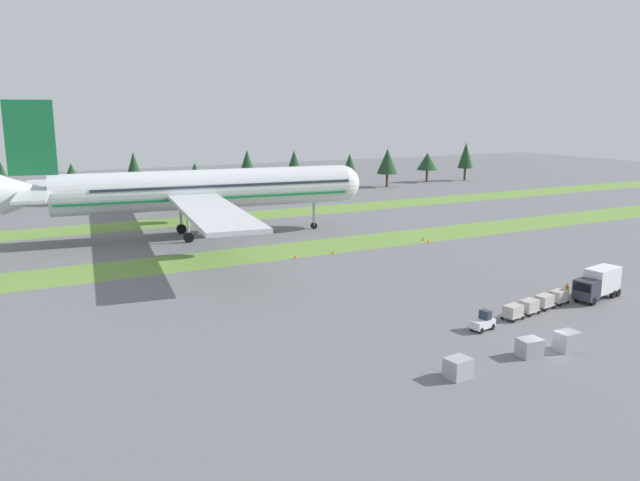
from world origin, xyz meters
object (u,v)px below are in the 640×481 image
baggage_tug (483,322)px  taxiway_marker_0 (333,252)px  catering_truck (598,283)px  uld_container_2 (567,341)px  cargo_dolly_fourth (559,296)px  cargo_dolly_third (544,301)px  cargo_dolly_second (529,306)px  uld_container_1 (529,347)px  cargo_dolly_lead (513,311)px  taxiway_marker_1 (295,256)px  airliner (197,189)px  uld_container_0 (458,368)px  taxiway_marker_2 (429,241)px  ground_crew_marshaller (567,290)px  taxiway_marker_3 (423,239)px

baggage_tug → taxiway_marker_0: (2.96, 36.30, -0.56)m
catering_truck → uld_container_2: 18.40m
cargo_dolly_fourth → cargo_dolly_third: bearing=90.0°
cargo_dolly_second → uld_container_1: (-8.75, -8.57, -0.11)m
cargo_dolly_lead → uld_container_1: size_ratio=1.22×
catering_truck → uld_container_1: bearing=103.4°
cargo_dolly_lead → taxiway_marker_1: bearing=2.4°
airliner → uld_container_0: 66.21m
baggage_tug → taxiway_marker_2: 41.65m
taxiway_marker_2 → uld_container_1: bearing=-116.8°
uld_container_1 → taxiway_marker_2: uld_container_1 is taller
cargo_dolly_second → uld_container_0: bearing=107.0°
uld_container_1 → taxiway_marker_0: bearing=84.8°
uld_container_1 → taxiway_marker_1: uld_container_1 is taller
cargo_dolly_third → taxiway_marker_1: bearing=11.5°
ground_crew_marshaller → uld_container_2: 17.18m
uld_container_0 → uld_container_2: size_ratio=1.00×
catering_truck → taxiway_marker_0: catering_truck is taller
baggage_tug → taxiway_marker_1: baggage_tug is taller
cargo_dolly_lead → uld_container_0: uld_container_0 is taller
uld_container_0 → taxiway_marker_3: size_ratio=3.11×
taxiway_marker_3 → uld_container_0: bearing=-123.9°
uld_container_0 → uld_container_2: (12.67, 0.07, 0.05)m
catering_truck → uld_container_1: catering_truck is taller
uld_container_2 → catering_truck: bearing=31.0°
airliner → taxiway_marker_3: bearing=64.8°
taxiway_marker_1 → cargo_dolly_fourth: bearing=-63.3°
cargo_dolly_second → taxiway_marker_1: size_ratio=4.20×
cargo_dolly_lead → catering_truck: size_ratio=0.34×
ground_crew_marshaller → uld_container_0: bearing=116.8°
uld_container_0 → catering_truck: bearing=18.6°
taxiway_marker_3 → airliner: bearing=147.9°
uld_container_1 → taxiway_marker_1: size_ratio=3.43×
airliner → catering_truck: bearing=35.2°
taxiway_marker_1 → taxiway_marker_2: 24.26m
taxiway_marker_1 → taxiway_marker_0: bearing=0.6°
cargo_dolly_lead → uld_container_2: 8.76m
uld_container_2 → taxiway_marker_2: bearing=68.0°
taxiway_marker_3 → cargo_dolly_third: bearing=-106.1°
airliner → cargo_dolly_third: size_ratio=30.20×
cargo_dolly_third → taxiway_marker_2: 35.52m
taxiway_marker_3 → cargo_dolly_fourth: bearing=-102.0°
uld_container_2 → taxiway_marker_1: uld_container_2 is taller
cargo_dolly_second → cargo_dolly_third: same height
ground_crew_marshaller → uld_container_0: 28.00m
uld_container_2 → uld_container_0: bearing=-179.7°
cargo_dolly_second → taxiway_marker_3: bearing=-30.9°
baggage_tug → uld_container_2: 8.23m
cargo_dolly_lead → cargo_dolly_second: size_ratio=1.00×
airliner → catering_truck: (30.24, -56.23, -6.27)m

